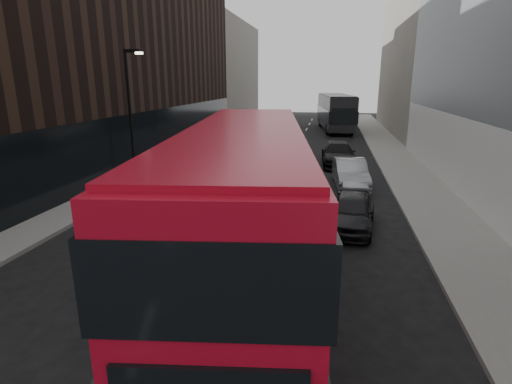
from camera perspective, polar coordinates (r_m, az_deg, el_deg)
The scene contains 11 objects.
sidewalk_right at distance 28.89m, azimuth 19.83°, elevation 3.86°, with size 3.00×80.00×0.15m, color slate.
sidewalk_left at distance 30.47m, azimuth -10.36°, elevation 5.11°, with size 2.00×80.00×0.15m, color slate.
building_victorian at distance 47.93m, azimuth 22.21°, elevation 19.54°, with size 6.50×24.00×21.00m.
building_left_mid at distance 35.96m, azimuth -13.47°, elevation 17.62°, with size 5.00×24.00×14.00m, color black.
building_left_far at distance 56.80m, azimuth -4.15°, elevation 16.63°, with size 5.00×20.00×13.00m, color slate.
street_lamp at distance 23.72m, azimuth -17.44°, elevation 11.71°, with size 1.06×0.22×7.00m.
red_bus at distance 9.61m, azimuth -1.42°, elevation -2.63°, with size 4.16×11.46×4.54m.
grey_bus at distance 46.77m, azimuth 11.26°, elevation 11.23°, with size 4.45×12.58×3.98m.
car_a at distance 15.77m, azimuth 13.57°, elevation -2.69°, with size 1.62×4.03×1.37m, color black.
car_b at distance 21.90m, azimuth 13.31°, elevation 2.63°, with size 1.58×4.54×1.50m, color gray.
car_c at distance 27.53m, azimuth 11.67°, elevation 5.39°, with size 2.14×5.27×1.53m, color black.
Camera 1 is at (2.78, -2.97, 5.54)m, focal length 28.00 mm.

